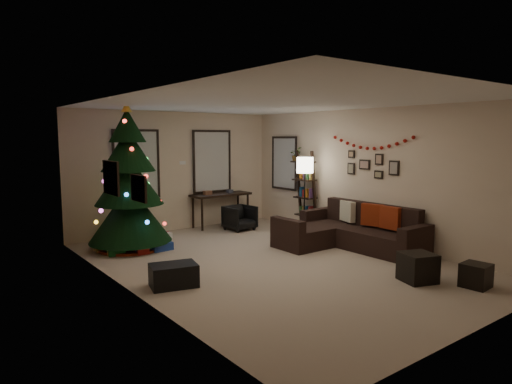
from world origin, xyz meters
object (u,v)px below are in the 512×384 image
(desk, at_px, (221,197))
(bookshelf, at_px, (306,192))
(desk_chair, at_px, (240,218))
(christmas_tree, at_px, (129,186))
(sofa, at_px, (348,233))

(desk, xyz_separation_m, bookshelf, (1.26, -1.61, 0.19))
(desk, bearing_deg, desk_chair, -81.73)
(christmas_tree, bearing_deg, desk, 17.17)
(sofa, distance_m, desk_chair, 2.72)
(bookshelf, bearing_deg, desk, 128.13)
(sofa, height_order, desk, sofa)
(christmas_tree, bearing_deg, desk_chair, 3.14)
(desk_chair, relative_size, bookshelf, 0.31)
(bookshelf, bearing_deg, sofa, -104.88)
(desk, xyz_separation_m, desk_chair, (0.09, -0.65, -0.41))
(desk, relative_size, bookshelf, 0.80)
(sofa, distance_m, desk, 3.40)
(desk, distance_m, bookshelf, 2.05)
(sofa, relative_size, desk_chair, 4.51)
(christmas_tree, distance_m, desk_chair, 2.83)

